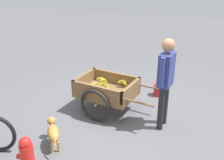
% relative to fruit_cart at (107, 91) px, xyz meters
% --- Properties ---
extents(ground_plane, '(24.00, 24.00, 0.00)m').
position_rel_fruit_cart_xyz_m(ground_plane, '(-0.26, 0.24, -0.44)').
color(ground_plane, '#56565B').
extents(fruit_cart, '(1.75, 1.05, 0.70)m').
position_rel_fruit_cart_xyz_m(fruit_cart, '(0.00, 0.00, 0.00)').
color(fruit_cart, brown).
rests_on(fruit_cart, ground).
extents(vendor_person, '(0.25, 0.53, 1.63)m').
position_rel_fruit_cart_xyz_m(vendor_person, '(-1.13, 0.19, 0.54)').
color(vendor_person, black).
rests_on(vendor_person, ground).
extents(dog, '(0.44, 0.57, 0.40)m').
position_rel_fruit_cart_xyz_m(dog, '(0.41, 1.35, -0.17)').
color(dog, '#AD7A38').
rests_on(dog, ground).
extents(fire_hydrant, '(0.25, 0.25, 0.67)m').
position_rel_fruit_cart_xyz_m(fire_hydrant, '(0.35, 2.07, -0.10)').
color(fire_hydrant, red).
rests_on(fire_hydrant, ground).
extents(plastic_bucket, '(0.23, 0.23, 0.26)m').
position_rel_fruit_cart_xyz_m(plastic_bucket, '(-0.86, -1.02, -0.31)').
color(plastic_bucket, '#B21E1E').
rests_on(plastic_bucket, ground).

